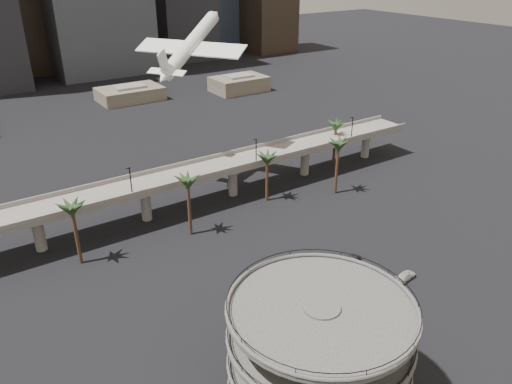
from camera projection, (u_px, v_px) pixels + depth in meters
ground at (365, 349)px, 73.38m from camera, size 700.00×700.00×0.00m
parking_ramp at (319, 349)px, 59.58m from camera, size 22.20×22.20×17.35m
overpass at (190, 177)px, 111.29m from camera, size 130.00×9.30×14.70m
palm_trees at (253, 161)px, 109.55m from camera, size 76.40×18.40×14.00m
low_buildings at (98, 103)px, 181.93m from camera, size 135.00×27.50×6.80m
airborne_jet at (191, 45)px, 116.85m from camera, size 26.65×25.59×14.52m
car_a at (241, 297)px, 83.29m from camera, size 4.16×2.44×1.33m
car_b at (352, 260)px, 93.22m from camera, size 4.79×3.32×1.50m
car_c at (406, 276)px, 88.72m from camera, size 4.99×2.57×1.38m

